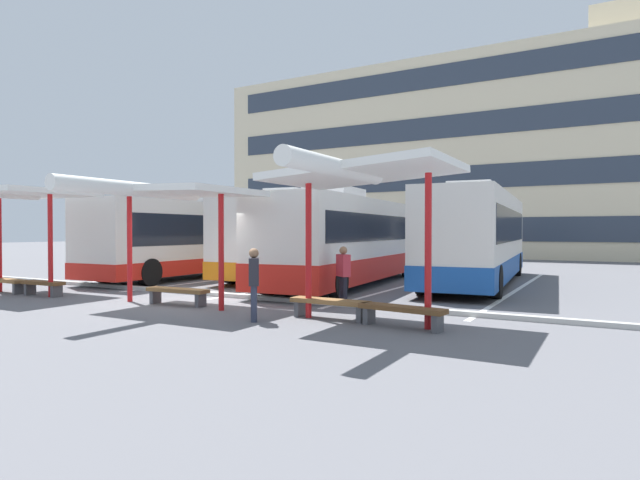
% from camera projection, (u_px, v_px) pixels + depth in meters
% --- Properties ---
extents(ground_plane, '(160.00, 160.00, 0.00)m').
position_uv_depth(ground_plane, '(198.00, 301.00, 14.72)').
color(ground_plane, slate).
extents(terminal_building, '(41.11, 10.28, 18.12)m').
position_uv_depth(terminal_building, '(470.00, 162.00, 42.80)').
color(terminal_building, beige).
rests_on(terminal_building, ground).
extents(coach_bus_0, '(3.02, 12.35, 3.54)m').
position_uv_depth(coach_bus_0, '(206.00, 238.00, 23.20)').
color(coach_bus_0, silver).
rests_on(coach_bus_0, ground).
extents(coach_bus_1, '(3.57, 11.86, 3.72)m').
position_uv_depth(coach_bus_1, '(306.00, 236.00, 23.01)').
color(coach_bus_1, silver).
rests_on(coach_bus_1, ground).
extents(coach_bus_2, '(3.59, 11.36, 3.47)m').
position_uv_depth(coach_bus_2, '(349.00, 242.00, 19.16)').
color(coach_bus_2, silver).
rests_on(coach_bus_2, ground).
extents(coach_bus_3, '(3.39, 11.99, 3.68)m').
position_uv_depth(coach_bus_3, '(478.00, 238.00, 19.57)').
color(coach_bus_3, silver).
rests_on(coach_bus_3, ground).
extents(lane_stripe_0, '(0.16, 14.00, 0.01)m').
position_uv_depth(lane_stripe_0, '(188.00, 272.00, 24.83)').
color(lane_stripe_0, white).
rests_on(lane_stripe_0, ground).
extents(lane_stripe_1, '(0.16, 14.00, 0.01)m').
position_uv_depth(lane_stripe_1, '(250.00, 276.00, 23.00)').
color(lane_stripe_1, white).
rests_on(lane_stripe_1, ground).
extents(lane_stripe_2, '(0.16, 14.00, 0.01)m').
position_uv_depth(lane_stripe_2, '(324.00, 280.00, 21.18)').
color(lane_stripe_2, white).
rests_on(lane_stripe_2, ground).
extents(lane_stripe_3, '(0.16, 14.00, 0.01)m').
position_uv_depth(lane_stripe_3, '(411.00, 284.00, 19.35)').
color(lane_stripe_3, white).
rests_on(lane_stripe_3, ground).
extents(lane_stripe_4, '(0.16, 14.00, 0.01)m').
position_uv_depth(lane_stripe_4, '(517.00, 290.00, 17.52)').
color(lane_stripe_4, white).
rests_on(lane_stripe_4, ground).
extents(waiting_shelter_0, '(3.70, 4.77, 3.34)m').
position_uv_depth(waiting_shelter_0, '(15.00, 195.00, 16.02)').
color(waiting_shelter_0, red).
rests_on(waiting_shelter_0, ground).
extents(bench_0, '(1.84, 0.48, 0.45)m').
position_uv_depth(bench_0, '(5.00, 282.00, 16.68)').
color(bench_0, brown).
rests_on(bench_0, ground).
extents(bench_1, '(1.58, 0.48, 0.45)m').
position_uv_depth(bench_1, '(43.00, 285.00, 15.91)').
color(bench_1, brown).
rests_on(bench_1, ground).
extents(waiting_shelter_1, '(4.32, 4.89, 3.20)m').
position_uv_depth(waiting_shelter_1, '(165.00, 194.00, 13.52)').
color(waiting_shelter_1, red).
rests_on(waiting_shelter_1, ground).
extents(bench_2, '(1.90, 0.51, 0.45)m').
position_uv_depth(bench_2, '(177.00, 292.00, 13.95)').
color(bench_2, brown).
rests_on(bench_2, ground).
extents(waiting_shelter_2, '(3.82, 4.66, 3.45)m').
position_uv_depth(waiting_shelter_2, '(359.00, 176.00, 10.92)').
color(waiting_shelter_2, red).
rests_on(waiting_shelter_2, ground).
extents(bench_3, '(1.91, 0.46, 0.45)m').
position_uv_depth(bench_3, '(330.00, 304.00, 11.72)').
color(bench_3, brown).
rests_on(bench_3, ground).
extents(bench_4, '(1.91, 0.66, 0.45)m').
position_uv_depth(bench_4, '(402.00, 311.00, 10.65)').
color(bench_4, brown).
rests_on(bench_4, ground).
extents(platform_kerb, '(44.00, 0.24, 0.12)m').
position_uv_depth(platform_kerb, '(223.00, 295.00, 15.68)').
color(platform_kerb, '#ADADA8').
rests_on(platform_kerb, ground).
extents(waiting_passenger_0, '(0.50, 0.45, 1.58)m').
position_uv_depth(waiting_passenger_0, '(343.00, 272.00, 13.81)').
color(waiting_passenger_0, black).
rests_on(waiting_passenger_0, ground).
extents(waiting_passenger_1, '(0.45, 0.51, 1.62)m').
position_uv_depth(waiting_passenger_1, '(254.00, 279.00, 11.39)').
color(waiting_passenger_1, '#33384C').
rests_on(waiting_passenger_1, ground).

